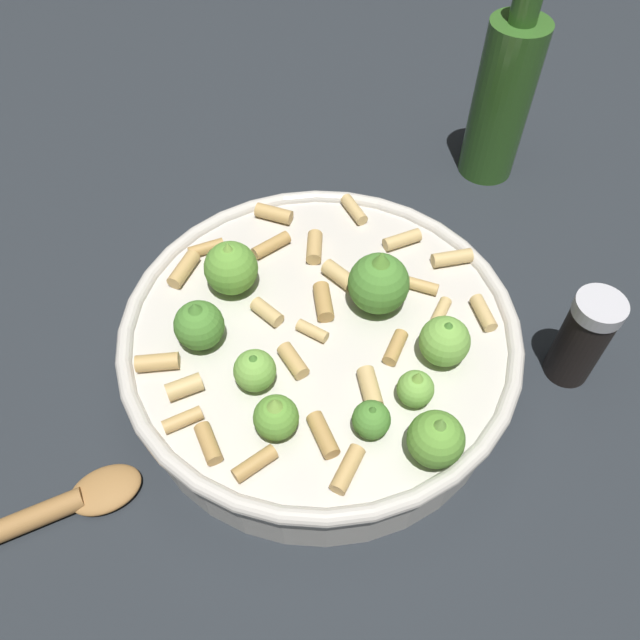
{
  "coord_description": "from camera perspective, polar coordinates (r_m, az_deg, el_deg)",
  "views": [
    {
      "loc": [
        0.2,
        -0.21,
        0.44
      ],
      "look_at": [
        0.0,
        0.0,
        0.07
      ],
      "focal_mm": 35.41,
      "sensor_mm": 36.0,
      "label": 1
    }
  ],
  "objects": [
    {
      "name": "pepper_shaker",
      "position": [
        0.53,
        22.65,
        -1.54
      ],
      "size": [
        0.04,
        0.04,
        0.09
      ],
      "color": "black",
      "rests_on": "ground"
    },
    {
      "name": "wooden_spoon",
      "position": [
        0.51,
        -26.53,
        -16.57
      ],
      "size": [
        0.1,
        0.21,
        0.02
      ],
      "color": "#9E703D",
      "rests_on": "ground"
    },
    {
      "name": "ground_plane",
      "position": [
        0.53,
        0.0,
        -4.39
      ],
      "size": [
        2.4,
        2.4,
        0.0
      ],
      "primitive_type": "plane",
      "color": "#23282D"
    },
    {
      "name": "olive_oil_bottle",
      "position": [
        0.67,
        16.18,
        18.82
      ],
      "size": [
        0.06,
        0.06,
        0.21
      ],
      "color": "#336023",
      "rests_on": "ground"
    },
    {
      "name": "cooking_pan",
      "position": [
        0.49,
        0.04,
        -2.17
      ],
      "size": [
        0.31,
        0.31,
        0.11
      ],
      "color": "beige",
      "rests_on": "ground"
    }
  ]
}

